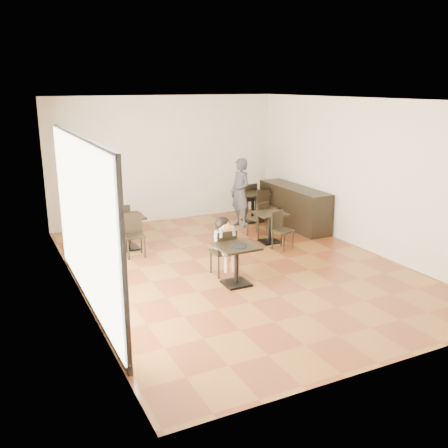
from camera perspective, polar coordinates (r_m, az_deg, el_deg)
floor at (r=9.84m, az=1.51°, el=-4.92°), size 6.00×8.00×0.01m
ceiling at (r=9.22m, az=1.65°, el=14.05°), size 6.00×8.00×0.01m
wall_back at (r=13.02m, az=-6.71°, el=7.36°), size 6.00×0.01×3.20m
wall_front at (r=6.26m, az=18.89°, el=-2.51°), size 6.00×0.01×3.20m
wall_left at (r=8.46m, az=-16.74°, el=2.29°), size 0.01×8.00×3.20m
wall_right at (r=11.10m, az=15.49°, el=5.46°), size 0.01×8.00×3.20m
storefront_window at (r=8.03m, az=-15.79°, el=0.20°), size 0.04×4.50×2.60m
child_table at (r=8.88m, az=1.43°, el=-4.71°), size 0.70×0.70×0.74m
child_chair at (r=9.31m, az=-0.14°, el=-3.23°), size 0.40×0.40×0.89m
child at (r=9.28m, az=-0.14°, el=-2.56°), size 0.40×0.56×1.11m
plate at (r=8.67m, az=1.75°, el=-2.59°), size 0.25×0.25×0.01m
pizza_slice at (r=9.00m, az=0.39°, el=-0.43°), size 0.26×0.20×0.06m
adult_patron at (r=12.40m, az=1.87°, el=3.58°), size 0.50×0.68×1.73m
cafe_table_mid at (r=11.28m, az=5.23°, el=-0.41°), size 0.84×0.84×0.69m
cafe_table_left at (r=10.98m, az=-11.00°, el=-0.96°), size 0.76×0.76×0.74m
cafe_table_back at (r=13.01m, az=3.29°, el=1.95°), size 0.81×0.81×0.75m
chair_mid_a at (r=11.72m, az=3.85°, el=0.59°), size 0.48×0.48×0.83m
chair_mid_b at (r=10.82m, az=6.75°, el=-0.77°), size 0.48×0.48×0.83m
chair_left_a at (r=11.47m, az=-11.75°, el=0.12°), size 0.43×0.43×0.89m
chair_left_b at (r=10.45m, az=-10.21°, el=-1.34°), size 0.43×0.43×0.89m
chair_back_a at (r=13.52m, az=2.60°, el=2.81°), size 0.46×0.46×0.91m
chair_back_b at (r=12.59m, az=5.00°, el=1.80°), size 0.46×0.46×0.91m
service_counter at (r=12.65m, az=7.97°, el=1.99°), size 0.60×2.40×1.00m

